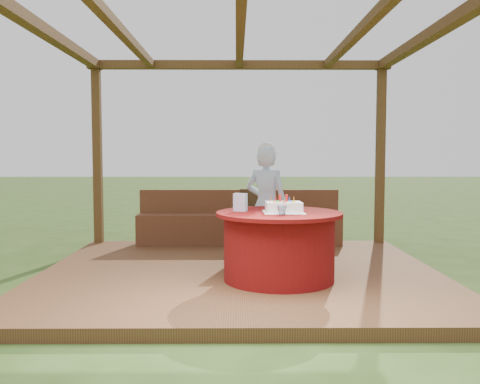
# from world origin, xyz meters

# --- Properties ---
(ground) EXTENTS (60.00, 60.00, 0.00)m
(ground) POSITION_xyz_m (0.00, 0.00, 0.00)
(ground) COLOR #2D4918
(ground) RESTS_ON ground
(deck) EXTENTS (4.50, 4.00, 0.12)m
(deck) POSITION_xyz_m (0.00, 0.00, 0.06)
(deck) COLOR brown
(deck) RESTS_ON ground
(pergola) EXTENTS (4.50, 4.00, 2.72)m
(pergola) POSITION_xyz_m (0.00, 0.00, 2.41)
(pergola) COLOR brown
(pergola) RESTS_ON deck
(bench) EXTENTS (3.00, 0.42, 0.80)m
(bench) POSITION_xyz_m (0.00, 1.72, 0.38)
(bench) COLOR brown
(bench) RESTS_ON deck
(table) EXTENTS (1.32, 1.32, 0.72)m
(table) POSITION_xyz_m (0.41, -0.48, 0.49)
(table) COLOR maroon
(table) RESTS_ON deck
(chair) EXTENTS (0.51, 0.51, 0.89)m
(chair) POSITION_xyz_m (0.24, 0.62, 0.61)
(chair) COLOR #3D2813
(chair) RESTS_ON deck
(elderly_woman) EXTENTS (0.61, 0.52, 1.48)m
(elderly_woman) POSITION_xyz_m (0.32, 0.34, 0.86)
(elderly_woman) COLOR #ABD6FF
(elderly_woman) RESTS_ON deck
(birthday_cake) EXTENTS (0.43, 0.43, 0.19)m
(birthday_cake) POSITION_xyz_m (0.45, -0.54, 0.90)
(birthday_cake) COLOR white
(birthday_cake) RESTS_ON table
(gift_bag) EXTENTS (0.15, 0.13, 0.19)m
(gift_bag) POSITION_xyz_m (-0.00, -0.40, 0.94)
(gift_bag) COLOR #D489BD
(gift_bag) RESTS_ON table
(drinking_glass) EXTENTS (0.13, 0.13, 0.09)m
(drinking_glass) POSITION_xyz_m (0.41, -0.77, 0.89)
(drinking_glass) COLOR white
(drinking_glass) RESTS_ON table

